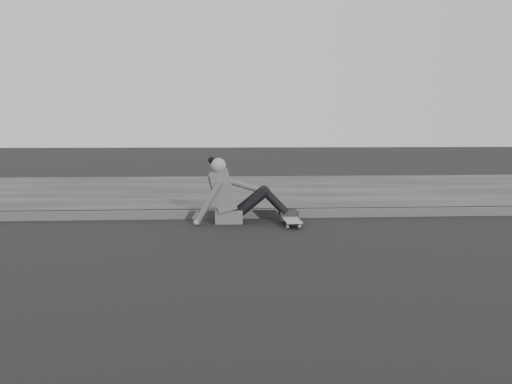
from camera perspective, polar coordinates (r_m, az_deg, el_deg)
ground at (r=5.63m, az=10.26°, el=-6.36°), size 80.00×80.00×0.00m
curb at (r=8.10m, az=5.72°, el=-2.09°), size 24.00×0.16×0.12m
sidewalk at (r=11.07m, az=3.03°, el=0.10°), size 24.00×6.00×0.12m
skateboard at (r=7.40m, az=3.50°, el=-2.75°), size 0.20×0.78×0.09m
seated_woman at (r=7.55m, az=-2.28°, el=-0.36°), size 1.38×0.46×0.88m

